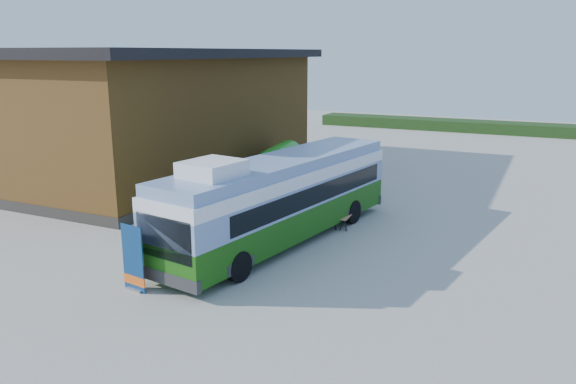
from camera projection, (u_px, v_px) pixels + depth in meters
The scene contains 10 objects.
ground at pixel (253, 252), 21.12m from camera, with size 100.00×100.00×0.00m, color #BCB7AD.
barn at pixel (179, 117), 33.39m from camera, with size 9.60×21.20×7.50m.
hedge at pixel (532, 129), 50.94m from camera, with size 40.00×3.00×1.00m, color #264419.
bus at pixel (281, 196), 21.93m from camera, with size 4.60×12.84×3.87m.
awning at pixel (233, 168), 22.36m from camera, with size 3.25×4.57×0.52m.
banner at pixel (133, 264), 17.51m from camera, with size 0.93×0.28×2.16m.
picnic_table at pixel (333, 211), 24.21m from camera, with size 1.61×1.46×0.86m.
person_a at pixel (368, 178), 29.80m from camera, with size 0.60×0.39×1.64m, color #999999.
person_b at pixel (279, 192), 26.08m from camera, with size 0.98×0.76×2.01m, color #999999.
slurry_tanker at pixel (280, 159), 32.98m from camera, with size 2.20×5.55×2.06m.
Camera 1 is at (9.78, -17.43, 7.32)m, focal length 35.00 mm.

